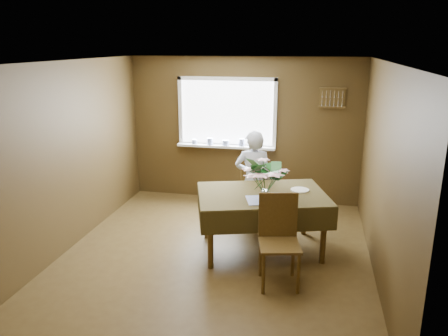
% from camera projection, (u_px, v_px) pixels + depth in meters
% --- Properties ---
extents(floor, '(4.50, 4.50, 0.00)m').
position_uv_depth(floor, '(216.00, 255.00, 5.79)').
color(floor, '#493619').
rests_on(floor, ground).
extents(ceiling, '(4.50, 4.50, 0.00)m').
position_uv_depth(ceiling, '(214.00, 62.00, 5.10)').
color(ceiling, white).
rests_on(ceiling, wall_back).
extents(wall_back, '(4.00, 0.00, 4.00)m').
position_uv_depth(wall_back, '(244.00, 130.00, 7.56)').
color(wall_back, brown).
rests_on(wall_back, floor).
extents(wall_front, '(4.00, 0.00, 4.00)m').
position_uv_depth(wall_front, '(149.00, 242.00, 3.33)').
color(wall_front, brown).
rests_on(wall_front, floor).
extents(wall_left, '(0.00, 4.50, 4.50)m').
position_uv_depth(wall_left, '(70.00, 156.00, 5.84)').
color(wall_left, brown).
rests_on(wall_left, floor).
extents(wall_right, '(0.00, 4.50, 4.50)m').
position_uv_depth(wall_right, '(383.00, 174.00, 5.05)').
color(wall_right, brown).
rests_on(wall_right, floor).
extents(window_assembly, '(1.72, 0.20, 1.22)m').
position_uv_depth(window_assembly, '(227.00, 124.00, 7.54)').
color(window_assembly, white).
rests_on(window_assembly, wall_back).
extents(spoon_rack, '(0.44, 0.05, 0.33)m').
position_uv_depth(spoon_rack, '(332.00, 98.00, 7.08)').
color(spoon_rack, brown).
rests_on(spoon_rack, wall_back).
extents(dining_table, '(1.93, 1.57, 0.82)m').
position_uv_depth(dining_table, '(262.00, 200.00, 5.76)').
color(dining_table, brown).
rests_on(dining_table, floor).
extents(chair_far, '(0.54, 0.54, 0.92)m').
position_uv_depth(chair_far, '(251.00, 192.00, 6.69)').
color(chair_far, brown).
rests_on(chair_far, floor).
extents(chair_near, '(0.54, 0.54, 1.06)m').
position_uv_depth(chair_near, '(279.00, 236.00, 5.02)').
color(chair_near, brown).
rests_on(chair_near, floor).
extents(seated_woman, '(0.59, 0.43, 1.50)m').
position_uv_depth(seated_woman, '(253.00, 180.00, 6.48)').
color(seated_woman, white).
rests_on(seated_woman, floor).
extents(flower_bouquet, '(0.54, 0.54, 0.47)m').
position_uv_depth(flower_bouquet, '(266.00, 177.00, 5.39)').
color(flower_bouquet, white).
rests_on(flower_bouquet, dining_table).
extents(side_plate, '(0.30, 0.30, 0.01)m').
position_uv_depth(side_plate, '(300.00, 190.00, 5.84)').
color(side_plate, white).
rests_on(side_plate, dining_table).
extents(table_knife, '(0.12, 0.22, 0.00)m').
position_uv_depth(table_knife, '(278.00, 199.00, 5.51)').
color(table_knife, silver).
rests_on(table_knife, dining_table).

